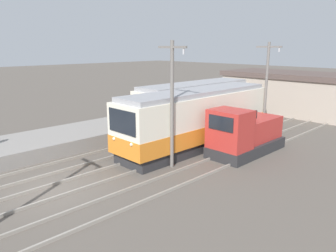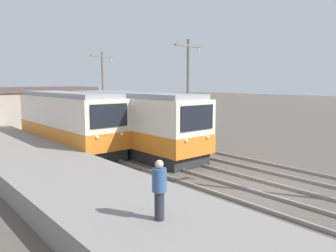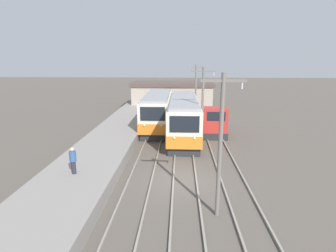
{
  "view_description": "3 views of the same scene",
  "coord_description": "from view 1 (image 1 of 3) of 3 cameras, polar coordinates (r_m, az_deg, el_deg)",
  "views": [
    {
      "loc": [
        13.88,
        -6.05,
        6.58
      ],
      "look_at": [
        -0.44,
        7.98,
        1.67
      ],
      "focal_mm": 35.0,
      "sensor_mm": 36.0,
      "label": 1
    },
    {
      "loc": [
        -11.5,
        -7.5,
        4.45
      ],
      "look_at": [
        1.17,
        7.36,
        1.85
      ],
      "focal_mm": 35.0,
      "sensor_mm": 36.0,
      "label": 2
    },
    {
      "loc": [
        -0.18,
        -15.17,
        7.39
      ],
      "look_at": [
        -1.21,
        7.68,
        1.61
      ],
      "focal_mm": 28.0,
      "sensor_mm": 36.0,
      "label": 3
    }
  ],
  "objects": [
    {
      "name": "track_right",
      "position": [
        13.89,
        -13.57,
        -14.58
      ],
      "size": [
        1.54,
        60.0,
        0.14
      ],
      "color": "gray",
      "rests_on": "ground"
    },
    {
      "name": "platform_left",
      "position": [
        21.9,
        -26.56,
        -4.01
      ],
      "size": [
        4.5,
        54.0,
        0.88
      ],
      "primitive_type": "cube",
      "color": "gray",
      "rests_on": "ground"
    },
    {
      "name": "commuter_train_center",
      "position": [
        21.68,
        5.12,
        0.91
      ],
      "size": [
        2.84,
        12.32,
        3.84
      ],
      "color": "#28282B",
      "rests_on": "ground"
    },
    {
      "name": "catenary_mast_mid",
      "position": [
        17.49,
        0.72,
        4.47
      ],
      "size": [
        2.0,
        0.2,
        6.87
      ],
      "color": "slate",
      "rests_on": "ground"
    },
    {
      "name": "track_left",
      "position": [
        18.72,
        -22.88,
        -7.71
      ],
      "size": [
        1.54,
        60.0,
        0.14
      ],
      "color": "gray",
      "rests_on": "ground"
    },
    {
      "name": "shunting_locomotive",
      "position": [
        20.87,
        13.15,
        -1.52
      ],
      "size": [
        2.4,
        5.63,
        3.0
      ],
      "color": "#28282B",
      "rests_on": "ground"
    },
    {
      "name": "commuter_train_left",
      "position": [
        25.7,
        4.76,
        2.94
      ],
      "size": [
        2.84,
        10.68,
        3.83
      ],
      "color": "#28282B",
      "rests_on": "ground"
    },
    {
      "name": "station_building",
      "position": [
        35.77,
        20.11,
        5.62
      ],
      "size": [
        12.6,
        6.3,
        4.01
      ],
      "color": "#AD9E8E",
      "rests_on": "ground"
    },
    {
      "name": "track_center",
      "position": [
        16.31,
        -19.13,
        -10.55
      ],
      "size": [
        1.54,
        60.0,
        0.14
      ],
      "color": "gray",
      "rests_on": "ground"
    },
    {
      "name": "ground_plane",
      "position": [
        16.51,
        -19.41,
        -10.55
      ],
      "size": [
        200.0,
        200.0,
        0.0
      ],
      "primitive_type": "plane",
      "color": "#564F47"
    },
    {
      "name": "catenary_mast_far",
      "position": [
        25.38,
        16.75,
        6.8
      ],
      "size": [
        2.0,
        0.2,
        6.87
      ],
      "color": "slate",
      "rests_on": "ground"
    }
  ]
}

